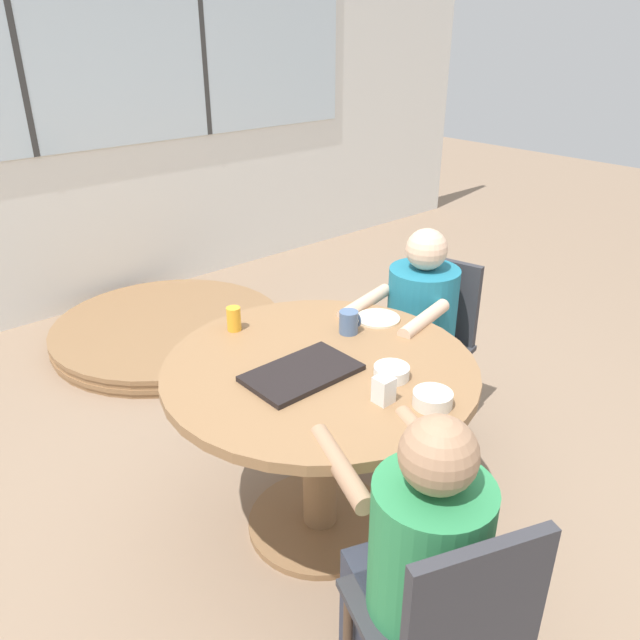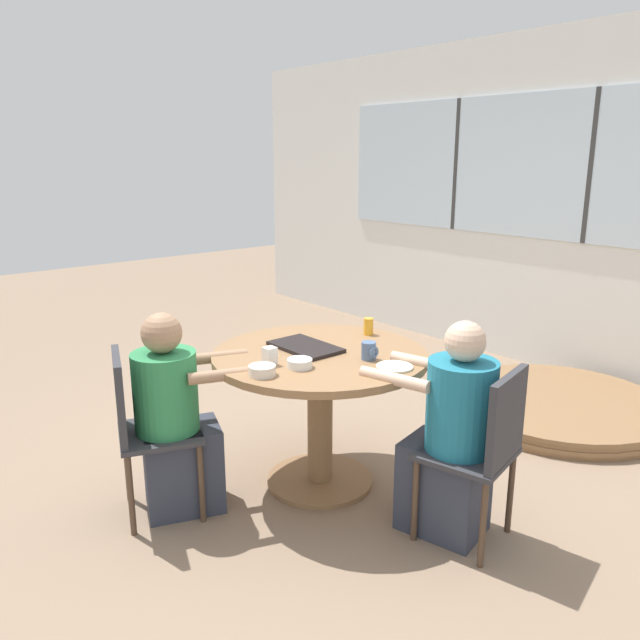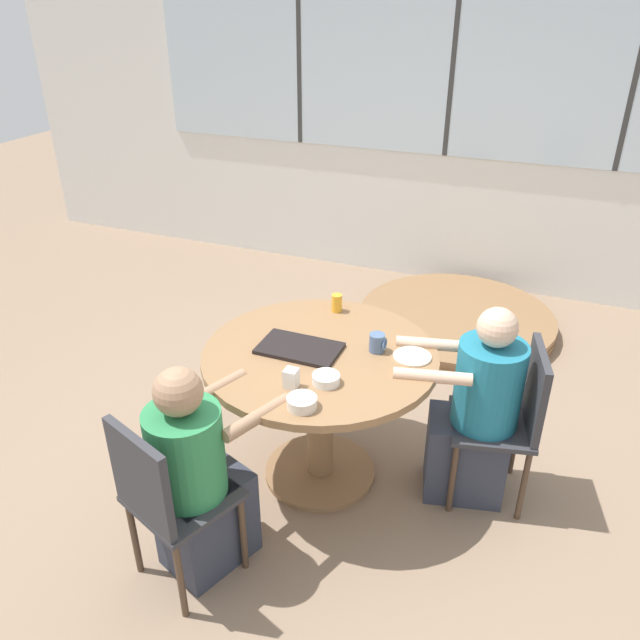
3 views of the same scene
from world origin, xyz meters
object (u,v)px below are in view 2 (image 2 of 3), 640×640
(chair_for_man_blue_shirt, at_px, (140,420))
(coffee_mug, at_px, (369,351))
(person_man_blue_shirt, at_px, (175,425))
(bowl_cereal, at_px, (262,370))
(folded_table_stack, at_px, (558,406))
(bowl_white_shallow, at_px, (300,363))
(milk_carton_small, at_px, (270,356))
(juice_glass, at_px, (368,326))
(person_woman_green_shirt, at_px, (451,441))
(chair_for_woman_green_shirt, at_px, (486,443))

(chair_for_man_blue_shirt, bearing_deg, coffee_mug, 80.15)
(person_man_blue_shirt, height_order, bowl_cereal, person_man_blue_shirt)
(person_man_blue_shirt, bearing_deg, folded_table_stack, 97.15)
(coffee_mug, distance_m, bowl_white_shallow, 0.38)
(milk_carton_small, bearing_deg, person_man_blue_shirt, -123.50)
(bowl_white_shallow, bearing_deg, bowl_cereal, -97.85)
(juice_glass, height_order, bowl_white_shallow, juice_glass)
(bowl_cereal, bearing_deg, person_woman_green_shirt, 43.08)
(juice_glass, bearing_deg, folded_table_stack, 73.47)
(folded_table_stack, bearing_deg, juice_glass, -106.53)
(coffee_mug, bearing_deg, chair_for_man_blue_shirt, -120.55)
(chair_for_man_blue_shirt, distance_m, coffee_mug, 1.21)
(person_man_blue_shirt, xyz_separation_m, folded_table_stack, (0.64, 2.67, -0.41))
(chair_for_man_blue_shirt, height_order, person_man_blue_shirt, person_man_blue_shirt)
(bowl_cereal, bearing_deg, coffee_mug, 74.07)
(bowl_cereal, xyz_separation_m, folded_table_stack, (0.27, 2.38, -0.74))
(milk_carton_small, xyz_separation_m, bowl_white_shallow, (0.13, 0.09, -0.02))
(person_woman_green_shirt, height_order, person_man_blue_shirt, person_woman_green_shirt)
(bowl_white_shallow, bearing_deg, folded_table_stack, 83.69)
(chair_for_woman_green_shirt, xyz_separation_m, bowl_white_shallow, (-0.80, -0.45, 0.28))
(person_woman_green_shirt, xyz_separation_m, bowl_white_shallow, (-0.64, -0.42, 0.32))
(chair_for_woman_green_shirt, distance_m, person_man_blue_shirt, 1.53)
(chair_for_woman_green_shirt, height_order, person_woman_green_shirt, person_woman_green_shirt)
(coffee_mug, distance_m, milk_carton_small, 0.51)
(coffee_mug, height_order, milk_carton_small, coffee_mug)
(person_man_blue_shirt, relative_size, coffee_mug, 11.32)
(person_man_blue_shirt, relative_size, bowl_cereal, 8.11)
(bowl_white_shallow, bearing_deg, chair_for_man_blue_shirt, -125.32)
(person_man_blue_shirt, relative_size, folded_table_stack, 0.71)
(chair_for_woman_green_shirt, height_order, milk_carton_small, chair_for_woman_green_shirt)
(bowl_white_shallow, bearing_deg, person_woman_green_shirt, 33.05)
(chair_for_woman_green_shirt, height_order, bowl_white_shallow, chair_for_woman_green_shirt)
(chair_for_man_blue_shirt, relative_size, bowl_cereal, 6.66)
(coffee_mug, xyz_separation_m, juice_glass, (-0.34, 0.33, 0.00))
(juice_glass, height_order, folded_table_stack, juice_glass)
(person_man_blue_shirt, bearing_deg, coffee_mug, 78.49)
(coffee_mug, bearing_deg, juice_glass, 135.82)
(chair_for_man_blue_shirt, bearing_deg, bowl_cereal, 66.39)
(bowl_white_shallow, xyz_separation_m, folded_table_stack, (0.24, 2.18, -0.74))
(coffee_mug, xyz_separation_m, bowl_cereal, (-0.16, -0.56, -0.02))
(chair_for_man_blue_shirt, relative_size, person_woman_green_shirt, 0.81)
(chair_for_man_blue_shirt, distance_m, juice_glass, 1.39)
(bowl_cereal, bearing_deg, person_man_blue_shirt, -142.61)
(chair_for_man_blue_shirt, xyz_separation_m, coffee_mug, (0.59, 1.01, 0.30))
(bowl_cereal, bearing_deg, folded_table_stack, 83.55)
(person_woman_green_shirt, relative_size, folded_table_stack, 0.72)
(person_woman_green_shirt, height_order, bowl_cereal, person_woman_green_shirt)
(person_woman_green_shirt, bearing_deg, folded_table_stack, -0.25)
(person_man_blue_shirt, xyz_separation_m, coffee_mug, (0.53, 0.85, 0.35))
(chair_for_woman_green_shirt, relative_size, bowl_white_shallow, 6.92)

